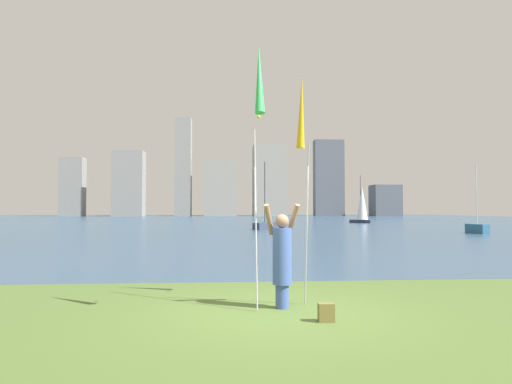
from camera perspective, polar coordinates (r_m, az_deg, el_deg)
The scene contains 15 objects.
ground at distance 58.75m, azimuth -3.30°, elevation -3.84°, with size 120.00×138.00×0.12m.
person at distance 8.11m, azimuth 3.28°, elevation -8.06°, with size 0.67×0.50×1.84m.
kite_flag_left at distance 7.62m, azimuth 0.39°, elevation 12.98°, with size 0.16×1.34×4.43m.
kite_flag_right at distance 8.90m, azimuth 5.72°, elevation 9.35°, with size 0.16×0.94×4.30m.
bag at distance 7.35m, azimuth 8.78°, elevation -14.68°, with size 0.25×0.14×0.28m.
sailboat_0 at distance 56.48m, azimuth 13.12°, elevation -1.53°, with size 2.44×2.18×5.77m.
sailboat_1 at distance 38.80m, azimuth 1.12°, elevation -4.08°, with size 2.29×3.02×5.75m.
sailboat_4 at distance 35.59m, azimuth 25.93°, elevation -4.07°, with size 1.00×1.74×4.90m.
skyline_tower_0 at distance 111.67m, azimuth -21.98°, elevation 0.60°, with size 5.18×3.46×13.34m.
skyline_tower_1 at distance 105.61m, azimuth -15.62°, elevation 1.00°, with size 6.69×5.01×14.58m.
skyline_tower_2 at distance 107.23m, azimuth -9.09°, elevation 3.08°, with size 3.68×4.29×22.70m.
skyline_tower_3 at distance 106.47m, azimuth -4.47°, elevation 0.44°, with size 7.37×6.93×12.83m.
skyline_tower_4 at distance 108.64m, azimuth 1.69°, elevation 1.45°, with size 7.75×6.46×16.88m.
skyline_tower_5 at distance 110.19m, azimuth 9.08°, elevation 1.75°, with size 7.01×3.01×18.10m.
skyline_tower_6 at distance 110.44m, azimuth 15.88°, elevation -1.03°, with size 6.35×5.27×7.22m.
Camera 1 is at (-0.95, -7.76, 1.75)m, focal length 31.96 mm.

